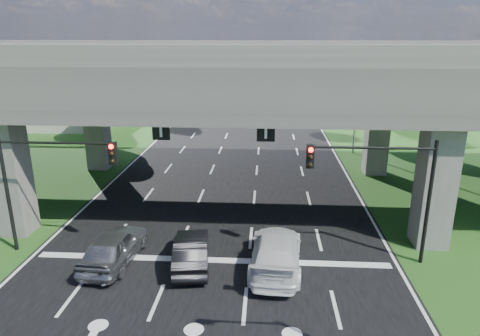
# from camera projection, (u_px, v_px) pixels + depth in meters

# --- Properties ---
(ground) EXTENTS (160.00, 160.00, 0.00)m
(ground) POSITION_uv_depth(u_px,v_px,m) (200.00, 304.00, 17.25)
(ground) COLOR #234C18
(ground) RESTS_ON ground
(road) EXTENTS (18.00, 120.00, 0.03)m
(road) POSITION_uv_depth(u_px,v_px,m) (225.00, 208.00, 26.77)
(road) COLOR black
(road) RESTS_ON ground
(overpass) EXTENTS (80.00, 15.00, 10.00)m
(overpass) POSITION_uv_depth(u_px,v_px,m) (227.00, 77.00, 26.33)
(overpass) COLOR #3B3835
(overpass) RESTS_ON ground
(warehouse) EXTENTS (20.00, 10.00, 4.00)m
(warehouse) POSITION_uv_depth(u_px,v_px,m) (31.00, 108.00, 51.60)
(warehouse) COLOR #9E9E99
(warehouse) RESTS_ON ground
(signal_right) EXTENTS (5.76, 0.54, 6.00)m
(signal_right) POSITION_uv_depth(u_px,v_px,m) (383.00, 179.00, 19.28)
(signal_right) COLOR black
(signal_right) RESTS_ON ground
(signal_left) EXTENTS (5.76, 0.54, 6.00)m
(signal_left) POSITION_uv_depth(u_px,v_px,m) (47.00, 172.00, 20.24)
(signal_left) COLOR black
(signal_left) RESTS_ON ground
(streetlight_far) EXTENTS (3.38, 0.25, 10.00)m
(streetlight_far) POSITION_uv_depth(u_px,v_px,m) (353.00, 89.00, 37.76)
(streetlight_far) COLOR gray
(streetlight_far) RESTS_ON ground
(streetlight_beyond) EXTENTS (3.38, 0.25, 10.00)m
(streetlight_beyond) POSITION_uv_depth(u_px,v_px,m) (329.00, 73.00, 53.01)
(streetlight_beyond) COLOR gray
(streetlight_beyond) RESTS_ON ground
(tree_left_near) EXTENTS (4.50, 4.50, 7.80)m
(tree_left_near) POSITION_uv_depth(u_px,v_px,m) (97.00, 95.00, 41.45)
(tree_left_near) COLOR black
(tree_left_near) RESTS_ON ground
(tree_left_mid) EXTENTS (3.91, 3.90, 6.76)m
(tree_left_mid) POSITION_uv_depth(u_px,v_px,m) (99.00, 91.00, 49.45)
(tree_left_mid) COLOR black
(tree_left_mid) RESTS_ON ground
(tree_left_far) EXTENTS (4.80, 4.80, 8.32)m
(tree_left_far) POSITION_uv_depth(u_px,v_px,m) (151.00, 77.00, 56.54)
(tree_left_far) COLOR black
(tree_left_far) RESTS_ON ground
(tree_right_near) EXTENTS (4.20, 4.20, 7.28)m
(tree_right_near) POSITION_uv_depth(u_px,v_px,m) (375.00, 98.00, 41.80)
(tree_right_near) COLOR black
(tree_right_near) RESTS_ON ground
(tree_right_mid) EXTENTS (3.91, 3.90, 6.76)m
(tree_right_mid) POSITION_uv_depth(u_px,v_px,m) (385.00, 91.00, 49.33)
(tree_right_mid) COLOR black
(tree_right_mid) RESTS_ON ground
(tree_right_far) EXTENTS (4.50, 4.50, 7.80)m
(tree_right_far) POSITION_uv_depth(u_px,v_px,m) (339.00, 79.00, 57.01)
(tree_right_far) COLOR black
(tree_right_far) RESTS_ON ground
(car_silver) EXTENTS (2.30, 4.95, 1.64)m
(car_silver) POSITION_uv_depth(u_px,v_px,m) (114.00, 247.00, 20.13)
(car_silver) COLOR #929499
(car_silver) RESTS_ON road
(car_dark) EXTENTS (2.12, 4.59, 1.46)m
(car_dark) POSITION_uv_depth(u_px,v_px,m) (191.00, 251.00, 19.94)
(car_dark) COLOR black
(car_dark) RESTS_ON road
(car_white) EXTENTS (2.60, 5.75, 1.64)m
(car_white) POSITION_uv_depth(u_px,v_px,m) (276.00, 252.00, 19.67)
(car_white) COLOR silver
(car_white) RESTS_ON road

